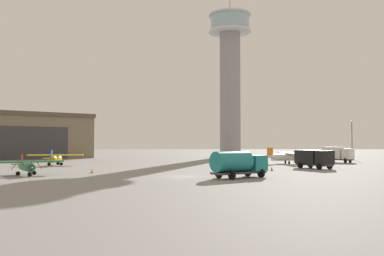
# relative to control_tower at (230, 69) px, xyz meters

# --- Properties ---
(ground_plane) EXTENTS (400.00, 400.00, 0.00)m
(ground_plane) POSITION_rel_control_tower_xyz_m (-10.20, -65.87, -24.56)
(ground_plane) COLOR gray
(control_tower) EXTENTS (11.81, 11.81, 44.05)m
(control_tower) POSITION_rel_control_tower_xyz_m (0.00, 0.00, 0.00)
(control_tower) COLOR gray
(control_tower) RESTS_ON ground_plane
(hangar) EXTENTS (36.40, 34.30, 11.41)m
(hangar) POSITION_rel_control_tower_xyz_m (-53.61, -11.42, -18.84)
(hangar) COLOR #7A6B56
(hangar) RESTS_ON ground_plane
(airplane_white) EXTENTS (8.14, 10.39, 3.05)m
(airplane_white) POSITION_rel_control_tower_xyz_m (8.13, -37.27, -23.14)
(airplane_white) COLOR white
(airplane_white) RESTS_ON ground_plane
(airplane_yellow) EXTENTS (9.50, 7.44, 2.79)m
(airplane_yellow) POSITION_rel_control_tower_xyz_m (-33.46, -43.36, -23.26)
(airplane_yellow) COLOR gold
(airplane_yellow) RESTS_ON ground_plane
(airplane_green) EXTENTS (7.83, 6.53, 2.54)m
(airplane_green) POSITION_rel_control_tower_xyz_m (-29.35, -64.63, -23.38)
(airplane_green) COLOR #287A42
(airplane_green) RESTS_ON ground_plane
(truck_fuel_tanker_teal) EXTENTS (6.85, 5.99, 3.04)m
(truck_fuel_tanker_teal) POSITION_rel_control_tower_xyz_m (-3.81, -67.83, -22.88)
(truck_fuel_tanker_teal) COLOR #38383D
(truck_fuel_tanker_teal) RESTS_ON ground_plane
(truck_box_black) EXTENTS (5.08, 6.50, 2.82)m
(truck_box_black) POSITION_rel_control_tower_xyz_m (9.29, -50.82, -22.92)
(truck_box_black) COLOR #38383D
(truck_box_black) RESTS_ON ground_plane
(truck_box_white) EXTENTS (5.83, 5.66, 3.13)m
(truck_box_white) POSITION_rel_control_tower_xyz_m (19.35, -31.18, -22.81)
(truck_box_white) COLOR #38383D
(truck_box_white) RESTS_ON ground_plane
(light_post_west) EXTENTS (0.44, 0.44, 9.44)m
(light_post_west) POSITION_rel_control_tower_xyz_m (28.90, -12.94, -18.99)
(light_post_west) COLOR #38383D
(light_post_west) RESTS_ON ground_plane
(traffic_cone_near_left) EXTENTS (0.36, 0.36, 0.59)m
(traffic_cone_near_left) POSITION_rel_control_tower_xyz_m (-22.35, -60.70, -24.27)
(traffic_cone_near_left) COLOR black
(traffic_cone_near_left) RESTS_ON ground_plane
(traffic_cone_near_right) EXTENTS (0.36, 0.36, 0.71)m
(traffic_cone_near_right) POSITION_rel_control_tower_xyz_m (2.07, -55.53, -24.21)
(traffic_cone_near_right) COLOR black
(traffic_cone_near_right) RESTS_ON ground_plane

